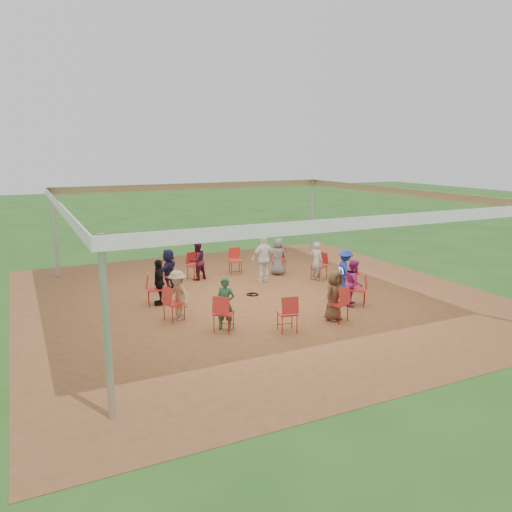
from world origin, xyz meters
name	(u,v)px	position (x,y,z in m)	size (l,w,h in m)	color
ground	(256,297)	(0.00, 0.00, 0.00)	(80.00, 80.00, 0.00)	#24531A
dirt_patch	(256,297)	(0.00, 0.00, 0.01)	(13.00, 13.00, 0.00)	brown
tent	(256,216)	(0.00, 0.00, 2.37)	(10.33, 10.33, 3.00)	#B2B2B7
chair_0	(349,276)	(2.84, -0.57, 0.45)	(0.42, 0.44, 0.90)	red
chair_1	(319,266)	(2.74, 0.92, 0.45)	(0.42, 0.44, 0.90)	red
chair_2	(279,261)	(1.91, 2.17, 0.45)	(0.42, 0.44, 0.90)	red
chair_3	(235,261)	(0.57, 2.84, 0.45)	(0.42, 0.44, 0.90)	red
chair_4	(195,266)	(-0.92, 2.74, 0.45)	(0.42, 0.44, 0.90)	red
chair_5	(165,276)	(-2.17, 1.91, 0.45)	(0.42, 0.44, 0.90)	red
chair_6	(155,289)	(-2.84, 0.57, 0.45)	(0.42, 0.44, 0.90)	red
chair_7	(174,303)	(-2.74, -0.92, 0.45)	(0.42, 0.44, 0.90)	red
chair_8	(224,313)	(-1.91, -2.17, 0.45)	(0.42, 0.44, 0.90)	red
chair_9	(287,313)	(-0.57, -2.84, 0.45)	(0.42, 0.44, 0.90)	red
chair_10	(338,304)	(0.92, -2.74, 0.45)	(0.42, 0.44, 0.90)	red
chair_11	(358,290)	(2.17, -1.91, 0.45)	(0.42, 0.44, 0.90)	red
person_seated_0	(345,270)	(2.72, -0.55, 0.64)	(0.82, 0.41, 1.27)	#1F31A3
person_seated_1	(317,261)	(2.63, 0.89, 0.64)	(0.46, 0.31, 1.27)	#ACAA97
person_seated_2	(278,256)	(1.83, 2.08, 0.64)	(0.62, 0.35, 1.27)	slate
person_seated_3	(197,261)	(-0.89, 2.63, 0.64)	(0.62, 0.36, 1.27)	#431125
person_seated_4	(169,270)	(-2.08, 1.83, 0.64)	(1.18, 0.44, 1.27)	#1A1639
person_seated_5	(159,282)	(-2.72, 0.55, 0.64)	(0.75, 0.38, 1.27)	black
person_seated_6	(178,295)	(-2.63, -0.89, 0.64)	(0.82, 0.41, 1.27)	#9C835C
person_seated_7	(225,304)	(-1.83, -2.08, 0.64)	(0.46, 0.31, 1.27)	#23482F
person_seated_8	(334,295)	(0.89, -2.63, 0.64)	(0.62, 0.35, 1.27)	brown
person_seated_9	(354,283)	(2.08, -1.83, 0.64)	(0.62, 0.36, 1.27)	#971F73
standing_person	(264,259)	(0.97, 1.45, 0.77)	(0.90, 0.46, 1.53)	white
cable_coil	(253,294)	(-0.01, 0.23, 0.02)	(0.35, 0.35, 0.03)	black
laptop	(340,272)	(2.56, -0.51, 0.60)	(0.28, 0.33, 0.20)	#B7B7BC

